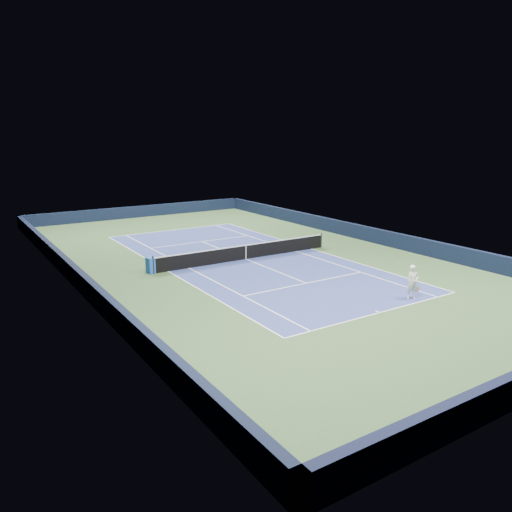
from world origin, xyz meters
TOP-DOWN VIEW (x-y plane):
  - ground at (0.00, 0.00)m, footprint 40.00×40.00m
  - wall_far at (0.00, 19.82)m, footprint 22.00×0.35m
  - wall_right at (10.82, 0.00)m, footprint 0.35×40.00m
  - wall_left at (-10.82, 0.00)m, footprint 0.35×40.00m
  - court_surface at (0.00, 0.00)m, footprint 10.97×23.77m
  - baseline_far at (0.00, 11.88)m, footprint 10.97×0.08m
  - baseline_near at (0.00, -11.88)m, footprint 10.97×0.08m
  - sideline_doubles_right at (5.49, 0.00)m, footprint 0.08×23.77m
  - sideline_doubles_left at (-5.49, 0.00)m, footprint 0.08×23.77m
  - sideline_singles_right at (4.12, 0.00)m, footprint 0.08×23.77m
  - sideline_singles_left at (-4.12, 0.00)m, footprint 0.08×23.77m
  - service_line_far at (0.00, 6.40)m, footprint 8.23×0.08m
  - service_line_near at (0.00, -6.40)m, footprint 8.23×0.08m
  - center_service_line at (0.00, 0.00)m, footprint 0.08×12.80m
  - center_mark_far at (0.00, 11.73)m, footprint 0.08×0.30m
  - center_mark_near at (0.00, -11.73)m, footprint 0.08×0.30m
  - tennis_net at (0.00, 0.00)m, footprint 12.90×0.10m
  - sponsor_cube at (-6.40, 0.23)m, footprint 0.65×0.60m
  - tennis_player at (2.82, -11.31)m, footprint 0.83×1.32m

SIDE VIEW (x-z plane):
  - ground at x=0.00m, z-range 0.00..0.00m
  - court_surface at x=0.00m, z-range 0.00..0.01m
  - baseline_far at x=0.00m, z-range 0.01..0.01m
  - baseline_near at x=0.00m, z-range 0.01..0.01m
  - sideline_doubles_right at x=5.49m, z-range 0.01..0.01m
  - sideline_doubles_left at x=-5.49m, z-range 0.01..0.01m
  - sideline_singles_right at x=4.12m, z-range 0.01..0.01m
  - sideline_singles_left at x=-4.12m, z-range 0.01..0.01m
  - service_line_far at x=0.00m, z-range 0.01..0.01m
  - service_line_near at x=0.00m, z-range 0.01..0.01m
  - center_service_line at x=0.00m, z-range 0.01..0.01m
  - center_mark_far at x=0.00m, z-range 0.01..0.01m
  - center_mark_near at x=0.00m, z-range 0.01..0.01m
  - sponsor_cube at x=-6.40m, z-range 0.00..0.94m
  - tennis_net at x=0.00m, z-range -0.03..1.04m
  - wall_far at x=0.00m, z-range 0.00..1.10m
  - wall_right at x=10.82m, z-range 0.00..1.10m
  - wall_left at x=-10.82m, z-range 0.00..1.10m
  - tennis_player at x=2.82m, z-range 0.00..1.73m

